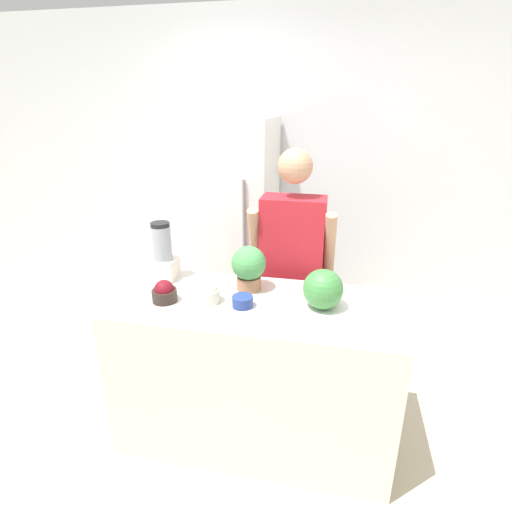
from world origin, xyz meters
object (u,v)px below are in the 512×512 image
object	(u,v)px
person	(291,272)
watermelon	(323,289)
potted_plant	(249,266)
refrigerator	(229,228)
blender	(163,255)
bowl_cherries	(164,292)
bowl_small_blue	(243,301)
bowl_cream	(207,292)

from	to	relation	value
person	watermelon	size ratio (longest dim) A/B	7.96
potted_plant	refrigerator	bearing A→B (deg)	110.88
watermelon	blender	world-z (taller)	blender
person	bowl_cherries	world-z (taller)	person
bowl_small_blue	blender	size ratio (longest dim) A/B	0.31
bowl_small_blue	person	bearing A→B (deg)	73.61
watermelon	potted_plant	bearing A→B (deg)	159.26
refrigerator	bowl_cream	bearing A→B (deg)	-79.66
watermelon	bowl_cherries	xyz separation A→B (m)	(-0.82, -0.08, -0.07)
person	bowl_cream	distance (m)	0.71
refrigerator	watermelon	distance (m)	1.51
bowl_small_blue	potted_plant	distance (m)	0.24
person	blender	size ratio (longest dim) A/B	4.69
watermelon	bowl_small_blue	xyz separation A→B (m)	(-0.40, -0.05, -0.09)
refrigerator	bowl_cherries	bearing A→B (deg)	-89.44
bowl_small_blue	blender	xyz separation A→B (m)	(-0.54, 0.25, 0.12)
bowl_cherries	bowl_cream	distance (m)	0.23
potted_plant	blender	bearing A→B (deg)	175.62
watermelon	bowl_cream	size ratio (longest dim) A/B	1.48
refrigerator	bowl_cherries	xyz separation A→B (m)	(0.01, -1.33, 0.05)
bowl_cherries	bowl_cream	size ratio (longest dim) A/B	0.96
bowl_small_blue	refrigerator	bearing A→B (deg)	108.35
bowl_cream	blender	distance (m)	0.43
bowl_cream	blender	xyz separation A→B (m)	(-0.35, 0.23, 0.10)
refrigerator	watermelon	size ratio (longest dim) A/B	8.66
bowl_cherries	blender	world-z (taller)	blender
person	bowl_cream	world-z (taller)	person
bowl_cream	potted_plant	size ratio (longest dim) A/B	0.54
refrigerator	blender	xyz separation A→B (m)	(-0.11, -1.05, 0.15)
blender	refrigerator	bearing A→B (deg)	83.99
refrigerator	person	size ratio (longest dim) A/B	1.09
watermelon	potted_plant	distance (m)	0.45
watermelon	bowl_cherries	bearing A→B (deg)	-174.69
blender	potted_plant	world-z (taller)	blender
bowl_cherries	potted_plant	size ratio (longest dim) A/B	0.52
bowl_small_blue	watermelon	bearing A→B (deg)	7.07
person	bowl_small_blue	bearing A→B (deg)	-106.39
watermelon	bowl_cream	world-z (taller)	watermelon
bowl_cream	bowl_small_blue	size ratio (longest dim) A/B	1.27
bowl_cherries	bowl_cream	bearing A→B (deg)	10.38
person	bowl_cherries	distance (m)	0.88
bowl_cream	potted_plant	xyz separation A→B (m)	(0.18, 0.19, 0.08)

